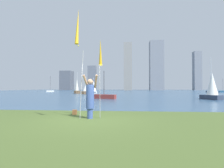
{
  "coord_description": "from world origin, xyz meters",
  "views": [
    {
      "loc": [
        1.74,
        -8.04,
        1.4
      ],
      "look_at": [
        -0.19,
        13.94,
        1.82
      ],
      "focal_mm": 30.07,
      "sensor_mm": 36.0,
      "label": 1
    }
  ],
  "objects_px": {
    "bag": "(75,112)",
    "sailboat_2": "(77,87)",
    "kite_flag_left": "(78,29)",
    "kite_flag_right": "(100,54)",
    "sailboat_8": "(211,88)",
    "sailboat_1": "(94,87)",
    "sailboat_7": "(223,91)",
    "sailboat_3": "(104,96)",
    "person": "(90,97)",
    "sailboat_0": "(212,87)",
    "sailboat_6": "(50,91)",
    "sailboat_5": "(86,89)"
  },
  "relations": [
    {
      "from": "kite_flag_left",
      "to": "sailboat_1",
      "type": "bearing_deg",
      "value": 99.55
    },
    {
      "from": "kite_flag_left",
      "to": "sailboat_0",
      "type": "xyz_separation_m",
      "value": [
        11.9,
        15.03,
        -2.43
      ]
    },
    {
      "from": "person",
      "to": "sailboat_5",
      "type": "distance_m",
      "value": 32.46
    },
    {
      "from": "kite_flag_left",
      "to": "sailboat_1",
      "type": "distance_m",
      "value": 35.74
    },
    {
      "from": "kite_flag_right",
      "to": "bag",
      "type": "height_order",
      "value": "kite_flag_right"
    },
    {
      "from": "sailboat_7",
      "to": "sailboat_8",
      "type": "distance_m",
      "value": 3.27
    },
    {
      "from": "kite_flag_right",
      "to": "person",
      "type": "bearing_deg",
      "value": -147.46
    },
    {
      "from": "sailboat_3",
      "to": "sailboat_8",
      "type": "distance_m",
      "value": 44.77
    },
    {
      "from": "sailboat_5",
      "to": "sailboat_7",
      "type": "height_order",
      "value": "sailboat_7"
    },
    {
      "from": "person",
      "to": "sailboat_8",
      "type": "relative_size",
      "value": 0.52
    },
    {
      "from": "kite_flag_right",
      "to": "sailboat_3",
      "type": "height_order",
      "value": "kite_flag_right"
    },
    {
      "from": "kite_flag_right",
      "to": "sailboat_7",
      "type": "relative_size",
      "value": 0.93
    },
    {
      "from": "bag",
      "to": "sailboat_6",
      "type": "height_order",
      "value": "sailboat_6"
    },
    {
      "from": "sailboat_1",
      "to": "sailboat_7",
      "type": "xyz_separation_m",
      "value": [
        35.68,
        14.56,
        -1.21
      ]
    },
    {
      "from": "bag",
      "to": "sailboat_6",
      "type": "bearing_deg",
      "value": 114.56
    },
    {
      "from": "kite_flag_right",
      "to": "bag",
      "type": "xyz_separation_m",
      "value": [
        -1.48,
        0.89,
        -2.86
      ]
    },
    {
      "from": "sailboat_0",
      "to": "sailboat_8",
      "type": "distance_m",
      "value": 38.68
    },
    {
      "from": "sailboat_1",
      "to": "sailboat_6",
      "type": "xyz_separation_m",
      "value": [
        -17.02,
        15.38,
        -1.17
      ]
    },
    {
      "from": "kite_flag_right",
      "to": "sailboat_1",
      "type": "bearing_deg",
      "value": 101.16
    },
    {
      "from": "sailboat_1",
      "to": "sailboat_2",
      "type": "distance_m",
      "value": 3.89
    },
    {
      "from": "kite_flag_left",
      "to": "sailboat_8",
      "type": "distance_m",
      "value": 57.43
    },
    {
      "from": "kite_flag_left",
      "to": "sailboat_7",
      "type": "distance_m",
      "value": 58.07
    },
    {
      "from": "sailboat_0",
      "to": "sailboat_5",
      "type": "xyz_separation_m",
      "value": [
        -18.94,
        17.13,
        -0.33
      ]
    },
    {
      "from": "person",
      "to": "bag",
      "type": "xyz_separation_m",
      "value": [
        -1.06,
        1.16,
        -0.86
      ]
    },
    {
      "from": "kite_flag_left",
      "to": "sailboat_3",
      "type": "relative_size",
      "value": 1.36
    },
    {
      "from": "kite_flag_right",
      "to": "sailboat_5",
      "type": "height_order",
      "value": "kite_flag_right"
    },
    {
      "from": "sailboat_5",
      "to": "sailboat_7",
      "type": "bearing_deg",
      "value": 25.52
    },
    {
      "from": "sailboat_2",
      "to": "sailboat_8",
      "type": "xyz_separation_m",
      "value": [
        36.59,
        15.87,
        -0.37
      ]
    },
    {
      "from": "sailboat_1",
      "to": "sailboat_5",
      "type": "xyz_separation_m",
      "value": [
        -1.12,
        -3.01,
        -0.33
      ]
    },
    {
      "from": "kite_flag_left",
      "to": "sailboat_3",
      "type": "xyz_separation_m",
      "value": [
        -0.9,
        15.56,
        -3.6
      ]
    },
    {
      "from": "bag",
      "to": "sailboat_2",
      "type": "height_order",
      "value": "sailboat_2"
    },
    {
      "from": "kite_flag_right",
      "to": "sailboat_3",
      "type": "relative_size",
      "value": 1.05
    },
    {
      "from": "sailboat_6",
      "to": "sailboat_8",
      "type": "height_order",
      "value": "sailboat_6"
    },
    {
      "from": "sailboat_2",
      "to": "sailboat_3",
      "type": "distance_m",
      "value": 21.27
    },
    {
      "from": "kite_flag_right",
      "to": "sailboat_2",
      "type": "xyz_separation_m",
      "value": [
        -10.64,
        34.0,
        -1.36
      ]
    },
    {
      "from": "kite_flag_left",
      "to": "kite_flag_right",
      "type": "height_order",
      "value": "kite_flag_left"
    },
    {
      "from": "person",
      "to": "sailboat_6",
      "type": "bearing_deg",
      "value": 110.96
    },
    {
      "from": "sailboat_0",
      "to": "sailboat_2",
      "type": "bearing_deg",
      "value": 137.58
    },
    {
      "from": "person",
      "to": "sailboat_5",
      "type": "height_order",
      "value": "sailboat_5"
    },
    {
      "from": "sailboat_0",
      "to": "sailboat_1",
      "type": "relative_size",
      "value": 1.3
    },
    {
      "from": "person",
      "to": "sailboat_7",
      "type": "relative_size",
      "value": 0.5
    },
    {
      "from": "bag",
      "to": "sailboat_3",
      "type": "height_order",
      "value": "sailboat_3"
    },
    {
      "from": "sailboat_5",
      "to": "sailboat_7",
      "type": "xyz_separation_m",
      "value": [
        36.81,
        17.57,
        -0.88
      ]
    },
    {
      "from": "person",
      "to": "sailboat_2",
      "type": "relative_size",
      "value": 0.4
    },
    {
      "from": "kite_flag_right",
      "to": "sailboat_1",
      "type": "relative_size",
      "value": 0.98
    },
    {
      "from": "sailboat_0",
      "to": "sailboat_2",
      "type": "xyz_separation_m",
      "value": [
        -21.69,
        19.82,
        0.14
      ]
    },
    {
      "from": "person",
      "to": "sailboat_2",
      "type": "bearing_deg",
      "value": 102.5
    },
    {
      "from": "sailboat_2",
      "to": "sailboat_3",
      "type": "bearing_deg",
      "value": -65.27
    },
    {
      "from": "bag",
      "to": "sailboat_2",
      "type": "relative_size",
      "value": 0.05
    },
    {
      "from": "sailboat_3",
      "to": "sailboat_7",
      "type": "relative_size",
      "value": 0.89
    }
  ]
}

